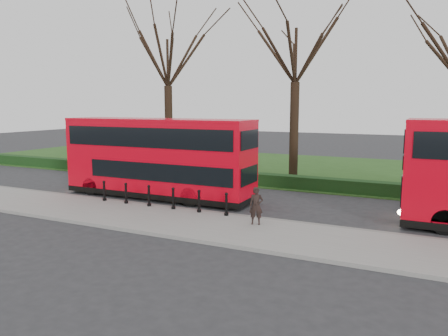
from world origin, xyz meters
The scene contains 12 objects.
ground centered at (0.00, 0.00, 0.00)m, with size 120.00×120.00×0.00m, color #28282B.
pavement centered at (0.00, -3.00, 0.07)m, with size 60.00×4.00×0.15m, color gray.
kerb centered at (0.00, -1.00, 0.07)m, with size 60.00×0.25×0.16m, color slate.
grass_verge centered at (0.00, 15.00, 0.03)m, with size 60.00×18.00×0.06m, color #254918.
hedge centered at (0.00, 6.80, 0.40)m, with size 60.00×0.90×0.80m, color black.
yellow_line_outer centered at (0.00, -0.70, 0.01)m, with size 60.00×0.10×0.01m, color yellow.
yellow_line_inner centered at (0.00, -0.50, 0.01)m, with size 60.00×0.10×0.01m, color yellow.
tree_left centered at (-8.00, 10.00, 8.60)m, with size 7.57×7.57×11.82m.
tree_mid centered at (2.00, 10.00, 8.68)m, with size 7.64×7.64×11.94m.
bollard_row centered at (-1.15, -1.35, 0.65)m, with size 7.16×0.15×1.00m.
bus_lead centered at (-3.00, 1.12, 2.18)m, with size 10.88×2.50×4.33m.
pedestrian centered at (4.10, -2.12, 0.93)m, with size 0.57×0.37×1.57m, color black.
Camera 1 is at (10.58, -18.59, 5.10)m, focal length 35.00 mm.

